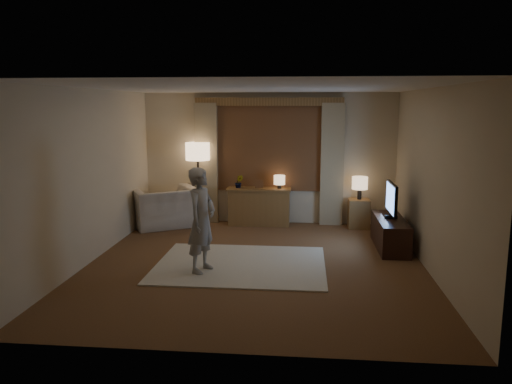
# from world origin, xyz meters

# --- Properties ---
(room) EXTENTS (5.04, 5.54, 2.64)m
(room) POSITION_xyz_m (0.00, 0.50, 1.33)
(room) COLOR brown
(room) RESTS_ON ground
(rug) EXTENTS (2.50, 2.00, 0.02)m
(rug) POSITION_xyz_m (-0.21, -0.07, 0.01)
(rug) COLOR beige
(rug) RESTS_ON floor
(sideboard) EXTENTS (1.20, 0.40, 0.70)m
(sideboard) POSITION_xyz_m (-0.17, 2.50, 0.35)
(sideboard) COLOR brown
(sideboard) RESTS_ON floor
(picture_frame) EXTENTS (0.16, 0.02, 0.20)m
(picture_frame) POSITION_xyz_m (-0.17, 2.50, 0.80)
(picture_frame) COLOR brown
(picture_frame) RESTS_ON sideboard
(plant) EXTENTS (0.17, 0.13, 0.30)m
(plant) POSITION_xyz_m (-0.57, 2.50, 0.85)
(plant) COLOR #999999
(plant) RESTS_ON sideboard
(table_lamp_sideboard) EXTENTS (0.22, 0.22, 0.30)m
(table_lamp_sideboard) POSITION_xyz_m (0.23, 2.50, 0.90)
(table_lamp_sideboard) COLOR black
(table_lamp_sideboard) RESTS_ON sideboard
(floor_lamp) EXTENTS (0.47, 0.47, 1.63)m
(floor_lamp) POSITION_xyz_m (-1.39, 2.50, 1.37)
(floor_lamp) COLOR black
(floor_lamp) RESTS_ON floor
(armchair) EXTENTS (1.56, 1.51, 0.78)m
(armchair) POSITION_xyz_m (-2.02, 2.18, 0.39)
(armchair) COLOR beige
(armchair) RESTS_ON floor
(side_table) EXTENTS (0.40, 0.40, 0.56)m
(side_table) POSITION_xyz_m (1.78, 2.45, 0.28)
(side_table) COLOR brown
(side_table) RESTS_ON floor
(table_lamp_side) EXTENTS (0.30, 0.30, 0.44)m
(table_lamp_side) POSITION_xyz_m (1.78, 2.45, 0.87)
(table_lamp_side) COLOR black
(table_lamp_side) RESTS_ON side_table
(tv_stand) EXTENTS (0.45, 1.40, 0.50)m
(tv_stand) POSITION_xyz_m (2.15, 1.08, 0.25)
(tv_stand) COLOR black
(tv_stand) RESTS_ON floor
(tv) EXTENTS (0.20, 0.83, 0.60)m
(tv) POSITION_xyz_m (2.15, 1.08, 0.83)
(tv) COLOR black
(tv) RESTS_ON tv_stand
(person) EXTENTS (0.51, 0.63, 1.49)m
(person) POSITION_xyz_m (-0.72, -0.43, 0.76)
(person) COLOR #A9A49C
(person) RESTS_ON rug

